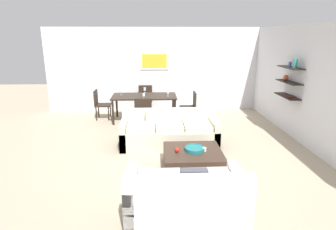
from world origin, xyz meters
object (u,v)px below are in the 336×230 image
at_px(wine_glass_right_near, 168,92).
at_px(wine_glass_head, 145,89).
at_px(decorative_bowl, 195,149).
at_px(wine_glass_foot, 144,95).
at_px(loveseat_white, 186,196).
at_px(dining_chair_foot, 143,112).
at_px(dining_chair_head, 145,97).
at_px(dining_chair_right_near, 191,105).
at_px(sofa_beige, 169,133).
at_px(apple_on_coffee_table, 177,150).
at_px(coffee_table, 193,160).
at_px(wine_glass_left_far, 121,91).
at_px(dining_table, 144,98).
at_px(candle_jar, 204,149).
at_px(dining_chair_left_far, 100,103).

distance_m(wine_glass_right_near, wine_glass_head, 0.87).
distance_m(decorative_bowl, wine_glass_foot, 3.04).
bearing_deg(loveseat_white, wine_glass_right_near, 90.41).
xyz_separation_m(loveseat_white, dining_chair_foot, (-0.72, 3.74, 0.21)).
distance_m(dining_chair_head, dining_chair_right_near, 1.73).
height_order(loveseat_white, dining_chair_right_near, dining_chair_right_near).
xyz_separation_m(sofa_beige, loveseat_white, (0.10, -2.65, 0.00)).
bearing_deg(apple_on_coffee_table, sofa_beige, 93.35).
relative_size(coffee_table, wine_glass_left_far, 6.45).
relative_size(dining_chair_right_near, wine_glass_head, 5.37).
bearing_deg(wine_glass_left_far, dining_table, -9.68).
relative_size(dining_table, dining_chair_right_near, 2.11).
relative_size(candle_jar, wine_glass_head, 0.44).
bearing_deg(loveseat_white, apple_on_coffee_table, 90.85).
relative_size(sofa_beige, wine_glass_left_far, 13.17).
bearing_deg(decorative_bowl, wine_glass_head, 105.80).
bearing_deg(coffee_table, loveseat_white, -101.62).
relative_size(loveseat_white, coffee_table, 1.54).
relative_size(sofa_beige, loveseat_white, 1.32).
bearing_deg(dining_chair_left_far, sofa_beige, -48.06).
height_order(dining_chair_right_near, wine_glass_right_near, wine_glass_right_near).
bearing_deg(coffee_table, apple_on_coffee_table, -170.73).
relative_size(dining_chair_foot, wine_glass_foot, 6.09).
bearing_deg(candle_jar, sofa_beige, 114.15).
bearing_deg(apple_on_coffee_table, dining_chair_left_far, 120.13).
xyz_separation_m(loveseat_white, dining_chair_head, (-0.72, 5.50, 0.21)).
xyz_separation_m(dining_table, wine_glass_head, (-0.00, 0.41, 0.18)).
distance_m(sofa_beige, wine_glass_foot, 1.76).
distance_m(apple_on_coffee_table, dining_chair_head, 4.24).
bearing_deg(loveseat_white, sofa_beige, 92.11).
bearing_deg(sofa_beige, apple_on_coffee_table, -86.65).
distance_m(dining_table, dining_chair_foot, 0.90).
bearing_deg(sofa_beige, dining_chair_foot, 119.80).
height_order(candle_jar, dining_chair_left_far, dining_chair_left_far).
distance_m(dining_chair_foot, wine_glass_head, 1.34).
height_order(dining_table, dining_chair_head, dining_chair_head).
bearing_deg(dining_chair_right_near, wine_glass_foot, -171.46).
bearing_deg(loveseat_white, candle_jar, 70.02).
xyz_separation_m(sofa_beige, dining_chair_head, (-0.62, 2.85, 0.21)).
bearing_deg(wine_glass_right_near, loveseat_white, -89.59).
height_order(decorative_bowl, apple_on_coffee_table, apple_on_coffee_table).
xyz_separation_m(wine_glass_head, wine_glass_foot, (0.00, -0.83, -0.01)).
height_order(dining_chair_foot, wine_glass_head, wine_glass_head).
xyz_separation_m(loveseat_white, dining_table, (-0.72, 4.62, 0.39)).
height_order(wine_glass_right_near, wine_glass_foot, wine_glass_right_near).
xyz_separation_m(sofa_beige, dining_table, (-0.62, 1.97, 0.39)).
bearing_deg(sofa_beige, coffee_table, -73.47).
bearing_deg(wine_glass_head, sofa_beige, -75.36).
xyz_separation_m(dining_chair_left_far, wine_glass_foot, (1.34, -0.63, 0.35)).
height_order(coffee_table, apple_on_coffee_table, apple_on_coffee_table).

